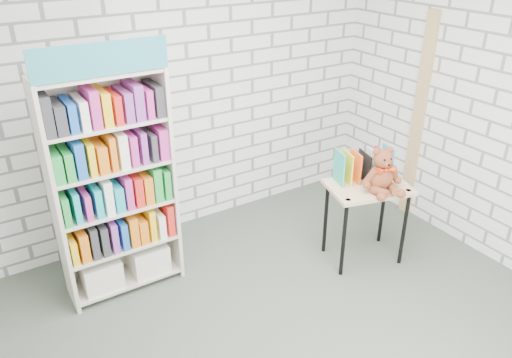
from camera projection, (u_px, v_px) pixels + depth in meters
ground at (288, 347)px, 3.67m from camera, size 4.50×4.50×0.00m
room_shell at (297, 117)px, 2.86m from camera, size 4.52×4.02×2.81m
bookshelf at (113, 185)px, 3.90m from camera, size 0.93×0.36×2.09m
display_table at (367, 196)px, 4.38m from camera, size 0.80×0.65×0.75m
table_books at (364, 165)px, 4.37m from camera, size 0.53×0.33×0.29m
teddy_bear at (382, 174)px, 4.19m from camera, size 0.35×0.34×0.39m
door_trim at (418, 119)px, 4.96m from camera, size 0.05×0.12×2.10m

